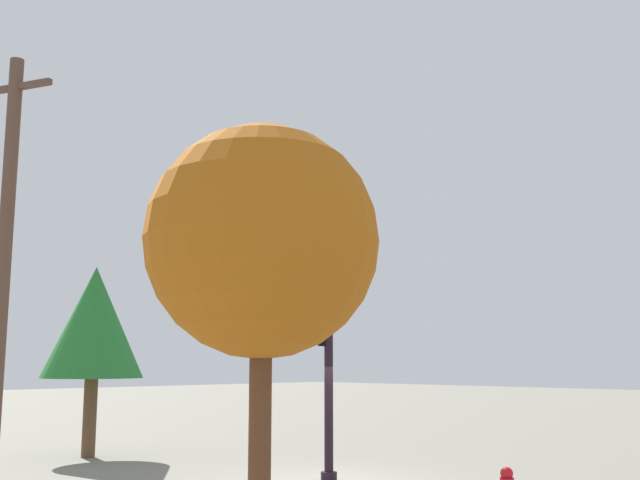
{
  "coord_description": "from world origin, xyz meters",
  "views": [
    {
      "loc": [
        12.57,
        12.17,
        2.61
      ],
      "look_at": [
        -0.2,
        -0.48,
        5.49
      ],
      "focal_mm": 42.73,
      "sensor_mm": 36.0,
      "label": 1
    }
  ],
  "objects": [
    {
      "name": "signal_pole_assembly",
      "position": [
        1.73,
        0.67,
        4.97
      ],
      "size": [
        5.77,
        2.89,
        6.9
      ],
      "color": "black",
      "rests_on": "ground_plane"
    },
    {
      "name": "utility_pole",
      "position": [
        6.42,
        -2.66,
        4.51
      ],
      "size": [
        0.8,
        1.71,
        8.74
      ],
      "color": "brown",
      "rests_on": "ground_plane"
    },
    {
      "name": "tree_near",
      "position": [
        6.28,
        4.9,
        4.11
      ],
      "size": [
        2.99,
        2.99,
        5.63
      ],
      "color": "brown",
      "rests_on": "ground_plane"
    },
    {
      "name": "tree_mid",
      "position": [
        1.67,
        -7.65,
        3.7
      ],
      "size": [
        2.83,
        2.83,
        5.31
      ],
      "color": "brown",
      "rests_on": "ground_plane"
    }
  ]
}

